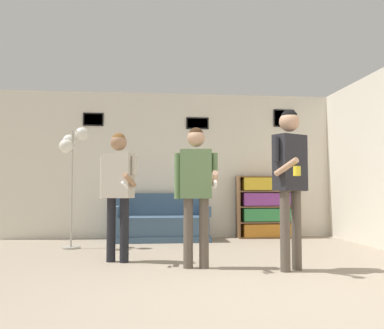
{
  "coord_description": "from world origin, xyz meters",
  "views": [
    {
      "loc": [
        -0.91,
        -3.4,
        0.89
      ],
      "look_at": [
        -0.34,
        2.28,
        1.23
      ],
      "focal_mm": 40.0,
      "sensor_mm": 36.0,
      "label": 1
    }
  ],
  "objects_px": {
    "couch": "(161,224)",
    "person_watcher_holding_cup": "(290,170)",
    "bookshelf": "(266,207)",
    "floor_lamp": "(72,150)",
    "person_player_foreground_left": "(118,183)",
    "person_player_foreground_center": "(196,182)"
  },
  "relations": [
    {
      "from": "floor_lamp",
      "to": "person_player_foreground_center",
      "type": "bearing_deg",
      "value": -46.44
    },
    {
      "from": "couch",
      "to": "floor_lamp",
      "type": "height_order",
      "value": "floor_lamp"
    },
    {
      "from": "person_player_foreground_left",
      "to": "bookshelf",
      "type": "bearing_deg",
      "value": 43.37
    },
    {
      "from": "person_player_foreground_left",
      "to": "person_watcher_holding_cup",
      "type": "distance_m",
      "value": 2.09
    },
    {
      "from": "person_player_foreground_center",
      "to": "person_player_foreground_left",
      "type": "bearing_deg",
      "value": 151.38
    },
    {
      "from": "person_watcher_holding_cup",
      "to": "bookshelf",
      "type": "bearing_deg",
      "value": 79.16
    },
    {
      "from": "bookshelf",
      "to": "floor_lamp",
      "type": "relative_size",
      "value": 0.62
    },
    {
      "from": "person_watcher_holding_cup",
      "to": "person_player_foreground_center",
      "type": "bearing_deg",
      "value": 165.85
    },
    {
      "from": "bookshelf",
      "to": "person_player_foreground_center",
      "type": "relative_size",
      "value": 0.71
    },
    {
      "from": "bookshelf",
      "to": "person_watcher_holding_cup",
      "type": "height_order",
      "value": "person_watcher_holding_cup"
    },
    {
      "from": "couch",
      "to": "person_player_foreground_center",
      "type": "xyz_separation_m",
      "value": [
        0.33,
        -2.71,
        0.7
      ]
    },
    {
      "from": "couch",
      "to": "person_player_foreground_left",
      "type": "bearing_deg",
      "value": -104.97
    },
    {
      "from": "floor_lamp",
      "to": "person_player_foreground_center",
      "type": "distance_m",
      "value": 2.53
    },
    {
      "from": "couch",
      "to": "person_watcher_holding_cup",
      "type": "height_order",
      "value": "person_watcher_holding_cup"
    },
    {
      "from": "couch",
      "to": "person_watcher_holding_cup",
      "type": "bearing_deg",
      "value": -65.46
    },
    {
      "from": "person_player_foreground_left",
      "to": "person_watcher_holding_cup",
      "type": "height_order",
      "value": "person_watcher_holding_cup"
    },
    {
      "from": "floor_lamp",
      "to": "person_watcher_holding_cup",
      "type": "xyz_separation_m",
      "value": [
        2.73,
        -2.05,
        -0.38
      ]
    },
    {
      "from": "bookshelf",
      "to": "person_watcher_holding_cup",
      "type": "relative_size",
      "value": 0.64
    },
    {
      "from": "couch",
      "to": "person_player_foreground_left",
      "type": "distance_m",
      "value": 2.39
    },
    {
      "from": "bookshelf",
      "to": "floor_lamp",
      "type": "height_order",
      "value": "floor_lamp"
    },
    {
      "from": "floor_lamp",
      "to": "person_player_foreground_left",
      "type": "xyz_separation_m",
      "value": [
        0.79,
        -1.29,
        -0.51
      ]
    },
    {
      "from": "couch",
      "to": "floor_lamp",
      "type": "relative_size",
      "value": 0.91
    }
  ]
}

